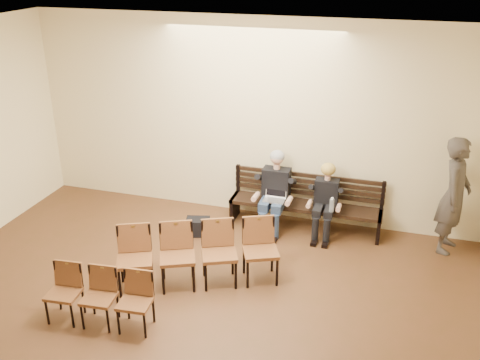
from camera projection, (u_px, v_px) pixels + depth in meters
The scene contains 10 objects.
room_walls at pixel (135, 167), 5.19m from camera, with size 8.02×10.01×3.51m.
bench at pixel (304, 216), 9.22m from camera, with size 2.60×0.90×0.45m, color black.
seated_man at pixel (275, 191), 9.06m from camera, with size 0.57×0.79×1.38m, color black, non-canonical shape.
seated_woman at pixel (325, 204), 8.89m from camera, with size 0.48×0.67×1.13m, color black, non-canonical shape.
laptop at pixel (274, 201), 8.94m from camera, with size 0.36×0.28×0.26m, color silver.
water_bottle at pixel (331, 211), 8.62m from camera, with size 0.08×0.08×0.25m, color silver.
bag at pixel (198, 227), 9.04m from camera, with size 0.39×0.27×0.29m, color black.
passerby at pixel (456, 187), 8.23m from camera, with size 0.80×0.52×2.18m, color #3D3731.
chair_row_front at pixel (198, 256), 7.58m from camera, with size 2.27×0.51×0.94m, color brown.
chair_row_back at pixel (99, 298), 6.80m from camera, with size 1.38×0.42×0.77m, color brown.
Camera 1 is at (2.37, -3.51, 4.50)m, focal length 40.00 mm.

